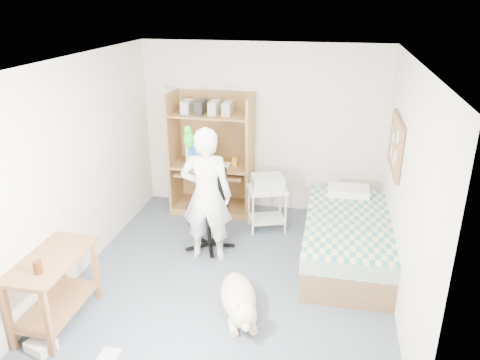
{
  "coord_description": "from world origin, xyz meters",
  "views": [
    {
      "loc": [
        1.02,
        -4.65,
        3.11
      ],
      "look_at": [
        -0.01,
        0.41,
        1.05
      ],
      "focal_mm": 35.0,
      "sensor_mm": 36.0,
      "label": 1
    }
  ],
  "objects": [
    {
      "name": "floor",
      "position": [
        0.0,
        0.0,
        0.0
      ],
      "size": [
        4.0,
        4.0,
        0.0
      ],
      "primitive_type": "plane",
      "color": "#465260",
      "rests_on": "ground"
    },
    {
      "name": "computer_hutch",
      "position": [
        -0.7,
        1.74,
        0.82
      ],
      "size": [
        1.2,
        0.63,
        1.8
      ],
      "color": "brown",
      "rests_on": "floor"
    },
    {
      "name": "floor_box_a",
      "position": [
        -1.5,
        -1.61,
        0.05
      ],
      "size": [
        0.3,
        0.27,
        0.1
      ],
      "primitive_type": "cube",
      "rotation": [
        0.0,
        0.0,
        -0.33
      ],
      "color": "white",
      "rests_on": "floor"
    },
    {
      "name": "crt_monitor",
      "position": [
        -0.89,
        1.75,
        0.95
      ],
      "size": [
        0.44,
        0.46,
        0.36
      ],
      "rotation": [
        0.0,
        0.0,
        0.16
      ],
      "color": "beige",
      "rests_on": "computer_hutch"
    },
    {
      "name": "person",
      "position": [
        -0.41,
        0.33,
        0.85
      ],
      "size": [
        0.64,
        0.44,
        1.7
      ],
      "primitive_type": "imported",
      "rotation": [
        0.0,
        0.0,
        3.2
      ],
      "color": "white",
      "rests_on": "floor"
    },
    {
      "name": "dog",
      "position": [
        0.21,
        -0.72,
        0.18
      ],
      "size": [
        0.59,
        1.08,
        0.42
      ],
      "rotation": [
        0.0,
        0.0,
        0.34
      ],
      "color": "beige",
      "rests_on": "floor"
    },
    {
      "name": "keyboard",
      "position": [
        -0.75,
        1.58,
        0.67
      ],
      "size": [
        0.45,
        0.17,
        0.03
      ],
      "primitive_type": "cube",
      "rotation": [
        0.0,
        0.0,
        -0.03
      ],
      "color": "beige",
      "rests_on": "computer_hutch"
    },
    {
      "name": "office_chair",
      "position": [
        -0.46,
        0.64,
        0.37
      ],
      "size": [
        0.58,
        0.58,
        1.02
      ],
      "rotation": [
        0.0,
        0.0,
        0.05
      ],
      "color": "black",
      "rests_on": "floor"
    },
    {
      "name": "pencil_cup",
      "position": [
        -0.34,
        1.65,
        0.82
      ],
      "size": [
        0.08,
        0.08,
        0.12
      ],
      "primitive_type": "cylinder",
      "color": "gold",
      "rests_on": "computer_hutch"
    },
    {
      "name": "corkboard",
      "position": [
        1.77,
        0.9,
        1.45
      ],
      "size": [
        0.04,
        0.94,
        0.66
      ],
      "color": "olive",
      "rests_on": "wall_right"
    },
    {
      "name": "wall_back",
      "position": [
        0.0,
        2.0,
        1.25
      ],
      "size": [
        3.6,
        0.02,
        2.5
      ],
      "primitive_type": "cube",
      "color": "beige",
      "rests_on": "floor"
    },
    {
      "name": "ceiling",
      "position": [
        0.0,
        0.0,
        2.5
      ],
      "size": [
        3.6,
        4.0,
        0.02
      ],
      "primitive_type": "cube",
      "color": "white",
      "rests_on": "wall_back"
    },
    {
      "name": "printer",
      "position": [
        0.21,
        1.24,
        0.71
      ],
      "size": [
        0.5,
        0.44,
        0.18
      ],
      "primitive_type": "cube",
      "rotation": [
        0.0,
        0.0,
        0.34
      ],
      "color": "#BBBBB6",
      "rests_on": "printer_cart"
    },
    {
      "name": "wall_left",
      "position": [
        -1.8,
        0.0,
        1.25
      ],
      "size": [
        0.02,
        4.0,
        2.5
      ],
      "primitive_type": "cube",
      "color": "beige",
      "rests_on": "floor"
    },
    {
      "name": "side_desk",
      "position": [
        -1.55,
        -1.2,
        0.49
      ],
      "size": [
        0.5,
        1.0,
        0.75
      ],
      "color": "brown",
      "rests_on": "floor"
    },
    {
      "name": "bed",
      "position": [
        1.3,
        0.62,
        0.29
      ],
      "size": [
        1.02,
        2.02,
        0.66
      ],
      "color": "brown",
      "rests_on": "floor"
    },
    {
      "name": "floor_box_b",
      "position": [
        -0.8,
        -1.64,
        0.04
      ],
      "size": [
        0.19,
        0.23,
        0.08
      ],
      "primitive_type": "cube",
      "rotation": [
        0.0,
        0.0,
        0.05
      ],
      "color": "#ABACA7",
      "rests_on": "floor"
    },
    {
      "name": "wall_right",
      "position": [
        1.8,
        0.0,
        1.25
      ],
      "size": [
        0.02,
        4.0,
        2.5
      ],
      "primitive_type": "cube",
      "color": "beige",
      "rests_on": "floor"
    },
    {
      "name": "printer_cart",
      "position": [
        0.21,
        1.24,
        0.41
      ],
      "size": [
        0.63,
        0.56,
        0.62
      ],
      "rotation": [
        0.0,
        0.0,
        0.34
      ],
      "color": "silver",
      "rests_on": "floor"
    },
    {
      "name": "parrot",
      "position": [
        -0.61,
        0.35,
        1.56
      ],
      "size": [
        0.12,
        0.22,
        0.34
      ],
      "rotation": [
        0.0,
        0.0,
        0.05
      ],
      "color": "#138417",
      "rests_on": "person"
    },
    {
      "name": "drink_glass",
      "position": [
        -1.5,
        -1.46,
        0.81
      ],
      "size": [
        0.08,
        0.08,
        0.12
      ],
      "primitive_type": "cylinder",
      "color": "#411F0A",
      "rests_on": "side_desk"
    }
  ]
}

